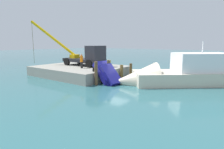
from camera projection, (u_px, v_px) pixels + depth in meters
name	position (u px, v px, depth m)	size (l,w,h in m)	color
ground	(116.00, 80.00, 21.67)	(200.00, 200.00, 0.00)	#2D6066
dock	(80.00, 71.00, 25.10)	(10.87, 8.83, 1.20)	gray
crane_truck	(86.00, 56.00, 24.98)	(10.67, 4.35, 6.22)	black
dock_worker	(82.00, 61.00, 22.86)	(0.34, 0.34, 1.75)	black
salvaged_car	(110.00, 78.00, 19.74)	(4.19, 2.61, 3.66)	navy
moored_yacht	(175.00, 78.00, 19.66)	(13.89, 12.65, 6.07)	beige
piling_near	(96.00, 73.00, 19.04)	(0.33, 0.33, 2.41)	brown
piling_mid	(109.00, 71.00, 20.75)	(0.43, 0.43, 2.41)	brown
piling_far	(122.00, 72.00, 22.81)	(0.39, 0.39, 1.63)	brown
piling_end	(131.00, 70.00, 23.93)	(0.35, 0.35, 1.67)	brown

